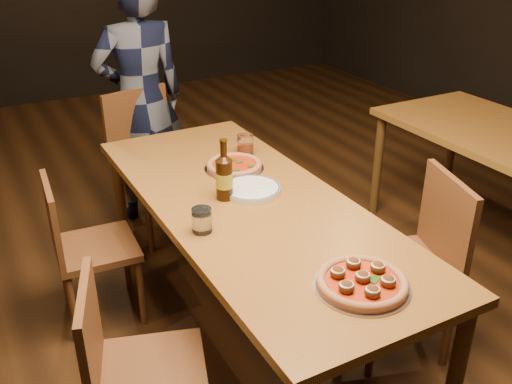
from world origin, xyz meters
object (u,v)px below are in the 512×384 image
chair_main_e (400,264)px  chair_end (156,164)px  pizza_meatball (362,282)px  beer_bottle (224,178)px  chair_main_sw (96,246)px  pizza_margherita (234,165)px  plate_stack (251,189)px  amber_glass (245,145)px  water_glass (202,220)px  diner (141,99)px  table_main (251,216)px  chair_main_nw (150,372)px

chair_main_e → chair_end: bearing=-142.1°
pizza_meatball → beer_bottle: beer_bottle is taller
chair_main_sw → chair_main_e: size_ratio=0.90×
beer_bottle → chair_main_e: bearing=-34.4°
chair_main_e → pizza_margherita: chair_main_e is taller
pizza_margherita → pizza_meatball: bearing=-93.1°
plate_stack → chair_main_e: bearing=-40.7°
pizza_margherita → amber_glass: amber_glass is taller
pizza_meatball → water_glass: (-0.32, 0.60, 0.03)m
pizza_meatball → diner: bearing=90.9°
plate_stack → amber_glass: 0.45m
plate_stack → amber_glass: (0.18, 0.41, 0.04)m
chair_main_sw → water_glass: water_glass is taller
table_main → beer_bottle: bearing=134.4°
chair_main_nw → amber_glass: amber_glass is taller
table_main → chair_main_e: size_ratio=2.20×
chair_end → pizza_margherita: chair_end is taller
chair_end → pizza_margherita: (0.12, -0.86, 0.30)m
table_main → chair_end: bearing=91.1°
water_glass → plate_stack: bearing=32.9°
pizza_margherita → diner: (-0.10, 1.15, 0.04)m
chair_main_sw → amber_glass: 0.91m
chair_main_sw → pizza_margherita: 0.79m
table_main → diner: (-0.00, 1.50, 0.13)m
chair_main_nw → plate_stack: bearing=-35.1°
water_glass → chair_main_e: bearing=-15.1°
chair_end → plate_stack: 1.17m
chair_main_e → pizza_meatball: chair_main_e is taller
chair_main_sw → chair_main_e: bearing=-123.3°
pizza_meatball → beer_bottle: 0.83m
chair_main_nw → chair_main_sw: size_ratio=1.03×
amber_glass → diner: size_ratio=0.07×
chair_end → chair_main_sw: bearing=-141.1°
chair_end → diner: (0.02, 0.28, 0.34)m
table_main → pizza_meatball: size_ratio=6.07×
chair_main_nw → amber_glass: size_ratio=7.88×
chair_end → plate_stack: bearing=-98.3°
pizza_margherita → plate_stack: pizza_margherita is taller
pizza_margherita → beer_bottle: bearing=-124.0°
chair_main_e → chair_end: (-0.60, 1.58, 0.02)m
chair_main_sw → water_glass: bearing=-151.4°
chair_main_e → chair_end: chair_end is taller
water_glass → amber_glass: amber_glass is taller
chair_main_e → plate_stack: bearing=-113.5°
pizza_margherita → chair_main_e: bearing=-56.3°
plate_stack → table_main: bearing=-120.0°
pizza_margherita → chair_main_nw: bearing=-133.0°
chair_main_nw → amber_glass: (0.87, 0.92, 0.38)m
chair_main_e → chair_end: size_ratio=0.96×
chair_main_e → plate_stack: chair_main_e is taller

